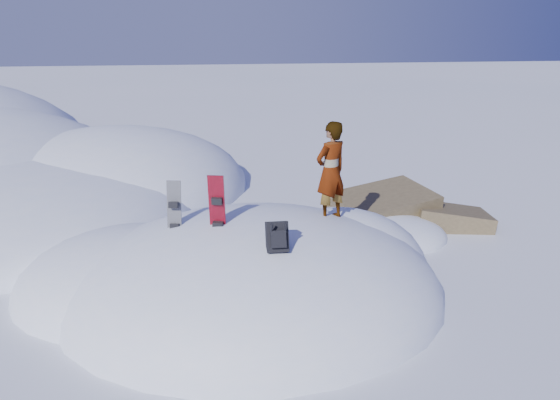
{
  "coord_description": "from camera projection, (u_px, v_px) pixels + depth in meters",
  "views": [
    {
      "loc": [
        -0.84,
        -9.02,
        4.78
      ],
      "look_at": [
        0.53,
        0.3,
        1.72
      ],
      "focal_mm": 35.0,
      "sensor_mm": 36.0,
      "label": 1
    }
  ],
  "objects": [
    {
      "name": "ground",
      "position": [
        254.0,
        295.0,
        10.08
      ],
      "size": [
        120.0,
        120.0,
        0.0
      ],
      "primitive_type": "plane",
      "color": "white",
      "rests_on": "ground"
    },
    {
      "name": "snow_mound",
      "position": [
        244.0,
        289.0,
        10.28
      ],
      "size": [
        8.0,
        6.0,
        3.0
      ],
      "color": "white",
      "rests_on": "ground"
    },
    {
      "name": "rock_outcrop",
      "position": [
        392.0,
        227.0,
        13.42
      ],
      "size": [
        4.68,
        4.41,
        1.68
      ],
      "color": "brown",
      "rests_on": "ground"
    },
    {
      "name": "snowboard_red",
      "position": [
        218.0,
        215.0,
        9.35
      ],
      "size": [
        0.3,
        0.24,
        1.48
      ],
      "rotation": [
        0.0,
        0.0,
        -0.25
      ],
      "color": "#BA0923",
      "rests_on": "snow_mound"
    },
    {
      "name": "snowboard_dark",
      "position": [
        174.0,
        218.0,
        9.57
      ],
      "size": [
        0.29,
        0.28,
        1.33
      ],
      "rotation": [
        0.0,
        0.0,
        -0.2
      ],
      "color": "black",
      "rests_on": "snow_mound"
    },
    {
      "name": "backpack",
      "position": [
        277.0,
        237.0,
        8.55
      ],
      "size": [
        0.35,
        0.44,
        0.58
      ],
      "rotation": [
        0.0,
        0.0,
        -0.01
      ],
      "color": "black",
      "rests_on": "snow_mound"
    },
    {
      "name": "gear_pile",
      "position": [
        115.0,
        323.0,
        8.91
      ],
      "size": [
        0.91,
        0.78,
        0.24
      ],
      "rotation": [
        0.0,
        0.0,
        0.65
      ],
      "color": "black",
      "rests_on": "ground"
    },
    {
      "name": "person",
      "position": [
        331.0,
        171.0,
        10.0
      ],
      "size": [
        0.81,
        0.72,
        1.86
      ],
      "primitive_type": "imported",
      "rotation": [
        0.0,
        0.0,
        3.66
      ],
      "color": "slate",
      "rests_on": "snow_mound"
    }
  ]
}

